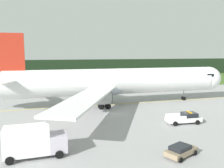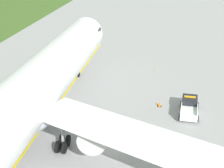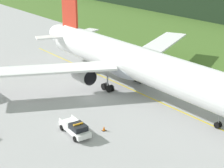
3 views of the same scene
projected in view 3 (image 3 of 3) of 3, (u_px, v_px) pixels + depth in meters
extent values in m
plane|color=#9C9B9E|center=(91.00, 97.00, 62.80)|extent=(320.00, 320.00, 0.00)
cube|color=yellow|center=(136.00, 91.00, 65.20)|extent=(73.62, 0.47, 0.01)
cylinder|color=white|center=(137.00, 63.00, 63.39)|extent=(46.03, 5.81, 5.70)
ellipsoid|color=white|center=(63.00, 35.00, 81.67)|extent=(9.13, 4.30, 4.28)
ellipsoid|color=#B3B8C7|center=(128.00, 68.00, 65.65)|extent=(10.57, 6.01, 3.14)
cube|color=white|center=(159.00, 45.00, 77.46)|extent=(15.19, 23.99, 0.35)
cylinder|color=#A6A6A6|center=(149.00, 60.00, 72.06)|extent=(3.90, 2.68, 2.67)
cylinder|color=black|center=(156.00, 62.00, 70.57)|extent=(0.13, 2.46, 2.46)
cube|color=white|center=(43.00, 70.00, 62.27)|extent=(15.09, 24.02, 0.35)
cylinder|color=#A6A6A6|center=(84.00, 75.00, 63.56)|extent=(3.90, 2.68, 2.67)
cylinder|color=black|center=(90.00, 78.00, 62.07)|extent=(0.13, 2.46, 2.46)
cube|color=red|center=(70.00, 13.00, 77.35)|extent=(5.52, 0.45, 8.98)
cube|color=white|center=(84.00, 32.00, 81.49)|extent=(4.74, 7.66, 0.28)
cube|color=white|center=(53.00, 37.00, 77.17)|extent=(4.72, 7.66, 0.28)
cylinder|color=gray|center=(219.00, 117.00, 51.60)|extent=(0.20, 0.20, 2.34)
cylinder|color=black|center=(219.00, 124.00, 52.15)|extent=(0.90, 0.22, 0.90)
cylinder|color=black|center=(217.00, 125.00, 51.86)|extent=(0.90, 0.22, 0.90)
cylinder|color=gray|center=(140.00, 73.00, 69.15)|extent=(0.28, 0.28, 2.34)
cylinder|color=black|center=(141.00, 80.00, 68.84)|extent=(1.20, 0.30, 1.20)
cylinder|color=black|center=(143.00, 79.00, 69.23)|extent=(1.20, 0.30, 1.20)
cylinder|color=black|center=(136.00, 78.00, 69.88)|extent=(1.20, 0.30, 1.20)
cylinder|color=black|center=(138.00, 77.00, 70.28)|extent=(1.20, 0.30, 1.20)
cylinder|color=gray|center=(108.00, 81.00, 64.93)|extent=(0.28, 0.28, 2.34)
cylinder|color=black|center=(112.00, 88.00, 65.02)|extent=(1.20, 0.30, 1.20)
cylinder|color=black|center=(108.00, 89.00, 64.62)|extent=(1.20, 0.30, 1.20)
cylinder|color=black|center=(107.00, 86.00, 66.06)|extent=(1.20, 0.30, 1.20)
cylinder|color=black|center=(104.00, 87.00, 65.66)|extent=(1.20, 0.30, 1.20)
cube|color=white|center=(75.00, 129.00, 50.27)|extent=(5.79, 2.37, 0.70)
cube|color=black|center=(78.00, 127.00, 49.23)|extent=(2.39, 1.99, 0.70)
cube|color=white|center=(76.00, 120.00, 51.63)|extent=(2.73, 0.28, 0.45)
cube|color=white|center=(64.00, 123.00, 50.65)|extent=(2.73, 0.28, 0.45)
cube|color=orange|center=(78.00, 124.00, 49.08)|extent=(0.29, 1.42, 0.16)
cylinder|color=black|center=(89.00, 135.00, 49.42)|extent=(0.77, 0.29, 0.76)
cylinder|color=black|center=(75.00, 139.00, 48.36)|extent=(0.77, 0.29, 0.76)
cylinder|color=black|center=(75.00, 124.00, 52.44)|extent=(0.77, 0.29, 0.76)
cylinder|color=black|center=(62.00, 128.00, 51.37)|extent=(0.77, 0.29, 0.76)
cube|color=black|center=(104.00, 130.00, 51.36)|extent=(0.55, 0.55, 0.03)
cone|color=orange|center=(104.00, 128.00, 51.24)|extent=(0.43, 0.43, 0.66)
cylinder|color=yellow|center=(10.00, 67.00, 77.68)|extent=(0.10, 0.10, 0.35)
sphere|color=blue|center=(10.00, 66.00, 77.60)|extent=(0.12, 0.12, 0.12)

